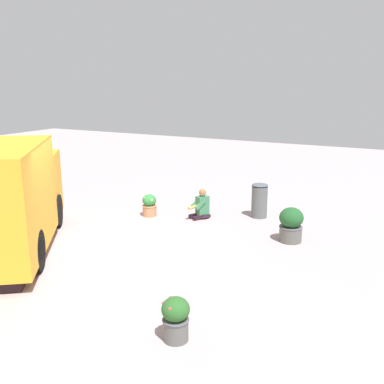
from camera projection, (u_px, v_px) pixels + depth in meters
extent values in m
plane|color=#B29C9E|center=(67.00, 250.00, 10.30)|extent=(40.00, 40.00, 0.00)
cube|color=#F9A626|center=(16.00, 186.00, 11.76)|extent=(2.62, 2.48, 1.72)
cube|color=black|center=(21.00, 170.00, 12.38)|extent=(1.47, 1.09, 0.66)
cube|color=black|center=(3.00, 244.00, 10.33)|extent=(4.25, 4.88, 0.24)
cylinder|color=black|center=(56.00, 211.00, 11.88)|extent=(0.70, 0.84, 0.88)
cylinder|color=black|center=(36.00, 251.00, 9.09)|extent=(0.70, 0.84, 0.88)
ellipsoid|color=black|center=(202.00, 216.00, 12.74)|extent=(0.64, 0.67, 0.10)
cube|color=black|center=(195.00, 216.00, 12.71)|extent=(0.27, 0.37, 0.11)
cube|color=black|center=(199.00, 218.00, 12.55)|extent=(0.27, 0.37, 0.11)
cube|color=#3C7C54|center=(202.00, 205.00, 12.66)|extent=(0.36, 0.41, 0.53)
sphere|color=#A2775E|center=(202.00, 193.00, 12.57)|extent=(0.19, 0.19, 0.19)
sphere|color=olive|center=(202.00, 192.00, 12.57)|extent=(0.20, 0.20, 0.20)
cube|color=#3C7C54|center=(196.00, 203.00, 12.65)|extent=(0.24, 0.35, 0.28)
cube|color=#3C7C54|center=(201.00, 204.00, 12.48)|extent=(0.24, 0.35, 0.28)
cylinder|color=gold|center=(193.00, 207.00, 12.50)|extent=(0.17, 0.40, 0.08)
cube|color=#6CA73D|center=(193.00, 207.00, 12.49)|extent=(0.12, 0.33, 0.02)
cylinder|color=#565852|center=(290.00, 234.00, 10.82)|extent=(0.55, 0.55, 0.39)
torus|color=#50505A|center=(291.00, 227.00, 10.77)|extent=(0.57, 0.57, 0.04)
ellipsoid|color=#205428|center=(291.00, 218.00, 10.71)|extent=(0.59, 0.59, 0.50)
sphere|color=#E62F8E|center=(284.00, 212.00, 10.67)|extent=(0.08, 0.08, 0.08)
sphere|color=#E32F83|center=(289.00, 211.00, 10.90)|extent=(0.08, 0.08, 0.08)
sphere|color=#D6278E|center=(300.00, 213.00, 10.64)|extent=(0.06, 0.06, 0.06)
sphere|color=#F12E75|center=(288.00, 212.00, 10.93)|extent=(0.08, 0.08, 0.08)
cylinder|color=tan|center=(150.00, 210.00, 12.88)|extent=(0.41, 0.41, 0.32)
torus|color=#B47855|center=(149.00, 206.00, 12.85)|extent=(0.43, 0.43, 0.04)
ellipsoid|color=#318843|center=(149.00, 200.00, 12.80)|extent=(0.40, 0.40, 0.34)
sphere|color=#E6DE4F|center=(152.00, 200.00, 12.65)|extent=(0.08, 0.08, 0.08)
sphere|color=#DEF24C|center=(145.00, 198.00, 12.70)|extent=(0.06, 0.06, 0.06)
sphere|color=#DBE956|center=(154.00, 198.00, 12.89)|extent=(0.06, 0.06, 0.06)
cylinder|color=#575853|center=(176.00, 329.00, 6.69)|extent=(0.39, 0.39, 0.35)
torus|color=#50515B|center=(176.00, 320.00, 6.65)|extent=(0.41, 0.41, 0.04)
ellipsoid|color=#2A6027|center=(176.00, 309.00, 6.61)|extent=(0.43, 0.43, 0.37)
sphere|color=#E42945|center=(171.00, 299.00, 6.72)|extent=(0.06, 0.06, 0.06)
sphere|color=#E22645|center=(186.00, 309.00, 6.52)|extent=(0.06, 0.06, 0.06)
sphere|color=#D22446|center=(165.00, 304.00, 6.63)|extent=(0.09, 0.09, 0.09)
sphere|color=red|center=(184.00, 302.00, 6.72)|extent=(0.07, 0.07, 0.07)
sphere|color=#E23D45|center=(170.00, 309.00, 6.45)|extent=(0.07, 0.07, 0.07)
sphere|color=#D43940|center=(171.00, 299.00, 6.69)|extent=(0.08, 0.08, 0.08)
cylinder|color=#555B5C|center=(259.00, 202.00, 12.68)|extent=(0.45, 0.45, 0.91)
ellipsoid|color=#4C5760|center=(260.00, 185.00, 12.56)|extent=(0.46, 0.46, 0.10)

